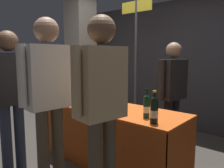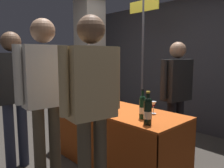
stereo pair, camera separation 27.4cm
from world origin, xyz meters
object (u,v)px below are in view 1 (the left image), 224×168
(concrete_pillar, at_px, (81,50))
(booth_signpost, at_px, (136,50))
(flower_vase, at_px, (86,94))
(vendor_presenter, at_px, (172,88))
(tasting_table, at_px, (112,125))
(taster_foreground_right, at_px, (102,97))
(display_bottle_0, at_px, (154,109))
(featured_wine_bottle, at_px, (72,92))
(wine_glass_near_vendor, at_px, (88,99))
(wine_glass_mid, at_px, (155,104))

(concrete_pillar, relative_size, booth_signpost, 1.28)
(flower_vase, relative_size, vendor_presenter, 0.24)
(tasting_table, height_order, flower_vase, flower_vase)
(vendor_presenter, height_order, taster_foreground_right, taster_foreground_right)
(display_bottle_0, height_order, taster_foreground_right, taster_foreground_right)
(featured_wine_bottle, relative_size, booth_signpost, 0.15)
(tasting_table, height_order, wine_glass_near_vendor, wine_glass_near_vendor)
(flower_vase, distance_m, taster_foreground_right, 1.27)
(concrete_pillar, xyz_separation_m, booth_signpost, (1.14, 0.28, -0.02))
(display_bottle_0, bearing_deg, booth_signpost, 130.49)
(wine_glass_near_vendor, relative_size, flower_vase, 0.31)
(concrete_pillar, xyz_separation_m, taster_foreground_right, (2.12, -1.62, -0.47))
(vendor_presenter, relative_size, booth_signpost, 0.67)
(featured_wine_bottle, xyz_separation_m, taster_foreground_right, (1.15, -0.59, 0.15))
(vendor_presenter, bearing_deg, wine_glass_near_vendor, -31.05)
(concrete_pillar, xyz_separation_m, vendor_presenter, (2.03, -0.09, -0.57))
(vendor_presenter, xyz_separation_m, booth_signpost, (-0.89, 0.37, 0.55))
(featured_wine_bottle, height_order, vendor_presenter, vendor_presenter)
(flower_vase, xyz_separation_m, booth_signpost, (0.03, 1.16, 0.63))
(wine_glass_near_vendor, height_order, flower_vase, flower_vase)
(concrete_pillar, xyz_separation_m, wine_glass_near_vendor, (1.26, -0.99, -0.69))
(concrete_pillar, height_order, vendor_presenter, concrete_pillar)
(wine_glass_near_vendor, xyz_separation_m, wine_glass_mid, (0.89, 0.23, 0.02))
(flower_vase, distance_m, booth_signpost, 1.32)
(tasting_table, distance_m, display_bottle_0, 0.85)
(wine_glass_mid, bearing_deg, concrete_pillar, 160.49)
(taster_foreground_right, height_order, booth_signpost, booth_signpost)
(featured_wine_bottle, relative_size, wine_glass_near_vendor, 3.02)
(vendor_presenter, xyz_separation_m, taster_foreground_right, (0.09, -1.53, 0.10))
(tasting_table, height_order, taster_foreground_right, taster_foreground_right)
(featured_wine_bottle, distance_m, wine_glass_near_vendor, 0.29)
(wine_glass_near_vendor, height_order, vendor_presenter, vendor_presenter)
(tasting_table, relative_size, featured_wine_bottle, 5.37)
(wine_glass_near_vendor, xyz_separation_m, booth_signpost, (-0.12, 1.27, 0.66))
(concrete_pillar, bearing_deg, wine_glass_near_vendor, -38.13)
(concrete_pillar, distance_m, taster_foreground_right, 2.71)
(tasting_table, relative_size, vendor_presenter, 1.20)
(taster_foreground_right, bearing_deg, wine_glass_near_vendor, 62.95)
(taster_foreground_right, bearing_deg, display_bottle_0, -15.36)
(featured_wine_bottle, xyz_separation_m, flower_vase, (0.13, 0.16, -0.03))
(wine_glass_mid, bearing_deg, vendor_presenter, 99.70)
(wine_glass_mid, bearing_deg, flower_vase, -173.95)
(concrete_pillar, distance_m, display_bottle_0, 2.68)
(wine_glass_mid, height_order, taster_foreground_right, taster_foreground_right)
(featured_wine_bottle, bearing_deg, taster_foreground_right, -27.22)
(display_bottle_0, bearing_deg, featured_wine_bottle, 175.90)
(featured_wine_bottle, distance_m, flower_vase, 0.21)
(wine_glass_near_vendor, distance_m, booth_signpost, 1.44)
(vendor_presenter, bearing_deg, flower_vase, -40.02)
(wine_glass_mid, bearing_deg, display_bottle_0, -61.54)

